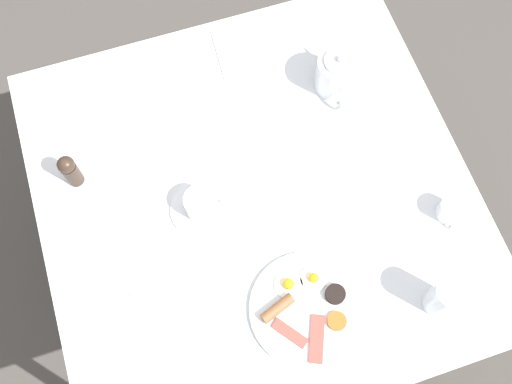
{
  "coord_description": "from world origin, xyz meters",
  "views": [
    {
      "loc": [
        0.52,
        -0.17,
        2.17
      ],
      "look_at": [
        0.0,
        0.0,
        0.79
      ],
      "focal_mm": 42.0,
      "sensor_mm": 36.0,
      "label": 1
    }
  ],
  "objects": [
    {
      "name": "creamer_jug",
      "position": [
        0.2,
        0.44,
        0.79
      ],
      "size": [
        0.09,
        0.06,
        0.06
      ],
      "color": "white",
      "rests_on": "table"
    },
    {
      "name": "breakfast_plate",
      "position": [
        0.31,
        0.02,
        0.77
      ],
      "size": [
        0.28,
        0.28,
        0.04
      ],
      "color": "white",
      "rests_on": "table"
    },
    {
      "name": "water_glass_tall",
      "position": [
        0.39,
        0.32,
        0.83
      ],
      "size": [
        0.07,
        0.07,
        0.12
      ],
      "color": "white",
      "rests_on": "table"
    },
    {
      "name": "fork_by_plate",
      "position": [
        0.13,
        -0.29,
        0.77
      ],
      "size": [
        0.07,
        0.18,
        0.0
      ],
      "rotation": [
        0.0,
        0.0,
        3.48
      ],
      "color": "silver",
      "rests_on": "table"
    },
    {
      "name": "salt_grinder",
      "position": [
        -0.18,
        -0.42,
        0.83
      ],
      "size": [
        0.04,
        0.04,
        0.12
      ],
      "color": "#38281E",
      "rests_on": "table"
    },
    {
      "name": "teapot_near",
      "position": [
        -0.24,
        0.31,
        0.82
      ],
      "size": [
        0.21,
        0.11,
        0.13
      ],
      "rotation": [
        0.0,
        0.0,
        3.1
      ],
      "color": "white",
      "rests_on": "table"
    },
    {
      "name": "ground_plane",
      "position": [
        0.0,
        0.0,
        0.0
      ],
      "size": [
        8.0,
        8.0,
        0.0
      ],
      "primitive_type": "plane",
      "color": "#4C4742"
    },
    {
      "name": "table",
      "position": [
        0.0,
        0.0,
        0.7
      ],
      "size": [
        1.09,
        1.08,
        0.77
      ],
      "color": "silver",
      "rests_on": "ground_plane"
    },
    {
      "name": "teacup_with_saucer_left",
      "position": [
        -0.01,
        -0.14,
        0.79
      ],
      "size": [
        0.16,
        0.16,
        0.07
      ],
      "color": "white",
      "rests_on": "table"
    },
    {
      "name": "knife_by_plate",
      "position": [
        -0.25,
        -0.14,
        0.77
      ],
      "size": [
        0.16,
        0.13,
        0.0
      ],
      "rotation": [
        0.0,
        0.0,
        0.88
      ],
      "color": "silver",
      "rests_on": "table"
    },
    {
      "name": "spoon_for_tea",
      "position": [
        -0.43,
        0.03,
        0.77
      ],
      "size": [
        0.16,
        0.02,
        0.0
      ],
      "rotation": [
        0.0,
        0.0,
        1.51
      ],
      "color": "silver",
      "rests_on": "table"
    }
  ]
}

